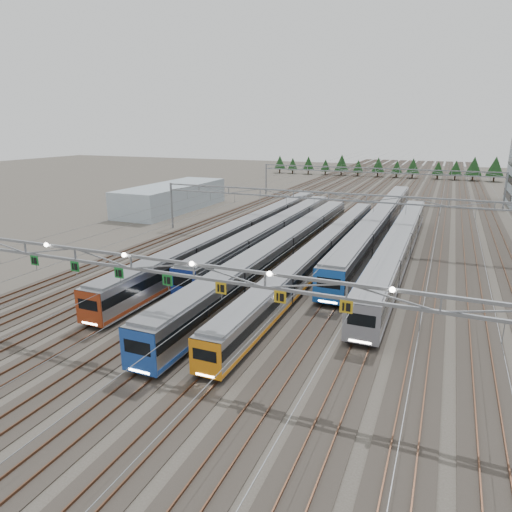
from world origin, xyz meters
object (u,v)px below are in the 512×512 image
at_px(gantry_near, 192,274).
at_px(gantry_far, 375,174).
at_px(train_e, 379,223).
at_px(train_c, 282,250).
at_px(train_b, 275,232).
at_px(train_f, 399,245).
at_px(gantry_mid, 329,202).
at_px(west_shed, 172,197).
at_px(train_a, 243,232).
at_px(train_d, 321,252).

relative_size(gantry_near, gantry_far, 1.00).
distance_m(train_e, gantry_near, 48.22).
relative_size(train_c, gantry_near, 1.06).
bearing_deg(train_b, train_f, -3.29).
bearing_deg(gantry_mid, train_c, -98.90).
bearing_deg(west_shed, train_a, -39.82).
bearing_deg(train_d, train_f, 33.19).
bearing_deg(gantry_mid, gantry_far, 90.00).
bearing_deg(train_e, train_b, -137.28).
height_order(train_b, train_c, train_c).
height_order(train_d, gantry_mid, gantry_mid).
height_order(train_c, gantry_near, gantry_near).
xyz_separation_m(train_a, train_d, (13.50, -5.43, -0.21)).
distance_m(train_b, train_c, 10.31).
relative_size(train_c, gantry_mid, 1.06).
bearing_deg(gantry_far, gantry_near, -90.03).
bearing_deg(gantry_far, train_e, -79.83).
xyz_separation_m(train_f, gantry_far, (-11.25, 51.12, 4.16)).
bearing_deg(gantry_mid, train_e, 47.56).
bearing_deg(train_a, gantry_mid, 30.32).
bearing_deg(gantry_near, train_d, 85.33).
relative_size(train_b, train_d, 0.84).
xyz_separation_m(train_c, gantry_mid, (2.25, 14.37, 4.19)).
xyz_separation_m(train_a, train_f, (22.50, 0.46, 0.12)).
height_order(train_b, gantry_far, gantry_far).
distance_m(train_b, gantry_mid, 9.44).
xyz_separation_m(train_c, train_d, (4.50, 2.36, -0.30)).
bearing_deg(gantry_near, gantry_mid, 89.93).
xyz_separation_m(gantry_near, gantry_mid, (0.05, 40.12, -0.70)).
bearing_deg(train_f, train_e, 108.43).
bearing_deg(train_f, train_b, 176.71).
height_order(train_b, train_f, train_f).
distance_m(train_c, west_shed, 46.97).
relative_size(train_f, gantry_near, 0.98).
bearing_deg(gantry_far, train_a, -102.30).
relative_size(train_a, gantry_mid, 1.16).
height_order(train_a, train_f, train_f).
height_order(train_e, gantry_near, gantry_near).
xyz_separation_m(train_e, gantry_near, (-6.80, -47.50, 4.76)).
bearing_deg(gantry_mid, train_d, -79.39).
relative_size(train_a, train_e, 0.97).
height_order(train_a, west_shed, west_shed).
xyz_separation_m(train_d, gantry_far, (-2.25, 57.01, 4.49)).
xyz_separation_m(gantry_near, west_shed, (-38.13, 56.00, -4.40)).
bearing_deg(train_b, gantry_near, -79.17).
relative_size(gantry_mid, gantry_far, 1.00).
bearing_deg(train_c, train_b, 115.87).
bearing_deg(train_a, west_shed, 140.18).
xyz_separation_m(gantry_mid, west_shed, (-38.18, 15.88, -3.70)).
height_order(train_f, gantry_near, gantry_near).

